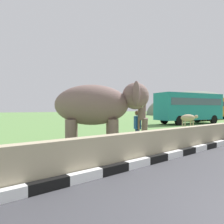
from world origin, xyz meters
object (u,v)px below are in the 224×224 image
at_px(person_handler, 137,127).
at_px(bus_teal, 189,106).
at_px(bus_orange, 210,107).
at_px(cow_near, 188,118).
at_px(elephant, 101,106).

height_order(person_handler, bus_teal, bus_teal).
height_order(bus_orange, cow_near, bus_orange).
relative_size(elephant, cow_near, 2.07).
distance_m(person_handler, cow_near, 11.40).
relative_size(person_handler, cow_near, 0.87).
xyz_separation_m(bus_teal, bus_orange, (10.33, 2.50, 0.00)).
bearing_deg(person_handler, cow_near, 19.33).
distance_m(elephant, cow_near, 12.82).
height_order(elephant, bus_orange, bus_orange).
xyz_separation_m(elephant, person_handler, (1.63, -0.58, -0.93)).
height_order(elephant, bus_teal, bus_teal).
distance_m(person_handler, bus_orange, 27.08).
xyz_separation_m(elephant, bus_orange, (27.22, 8.22, 0.22)).
xyz_separation_m(person_handler, bus_orange, (25.59, 8.80, 1.16)).
bearing_deg(bus_teal, elephant, -161.29).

